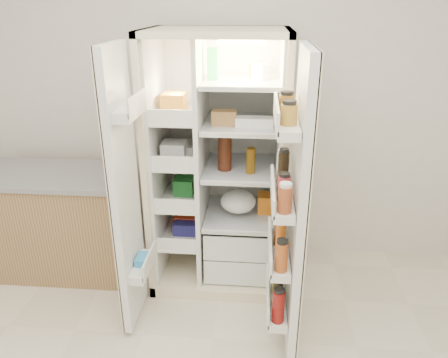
{
  "coord_description": "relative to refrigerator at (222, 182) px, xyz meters",
  "views": [
    {
      "loc": [
        0.25,
        -1.16,
        1.95
      ],
      "look_at": [
        0.04,
        1.25,
        0.94
      ],
      "focal_mm": 34.0,
      "sensor_mm": 36.0,
      "label": 1
    }
  ],
  "objects": [
    {
      "name": "refrigerator",
      "position": [
        0.0,
        0.0,
        0.0
      ],
      "size": [
        0.92,
        0.7,
        1.8
      ],
      "color": "beige",
      "rests_on": "floor"
    },
    {
      "name": "wall_back",
      "position": [
        0.01,
        0.35,
        0.61
      ],
      "size": [
        4.0,
        0.02,
        2.7
      ],
      "primitive_type": "cube",
      "color": "silver",
      "rests_on": "floor"
    },
    {
      "name": "freezer_door",
      "position": [
        -0.52,
        -0.6,
        0.15
      ],
      "size": [
        0.15,
        0.4,
        1.72
      ],
      "color": "silver",
      "rests_on": "floor"
    },
    {
      "name": "fridge_door",
      "position": [
        0.46,
        -0.69,
        0.13
      ],
      "size": [
        0.17,
        0.58,
        1.72
      ],
      "color": "silver",
      "rests_on": "floor"
    },
    {
      "name": "kitchen_counter",
      "position": [
        -1.24,
        -0.07,
        -0.34
      ],
      "size": [
        1.11,
        0.59,
        0.8
      ],
      "color": "#987B4C",
      "rests_on": "floor"
    }
  ]
}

